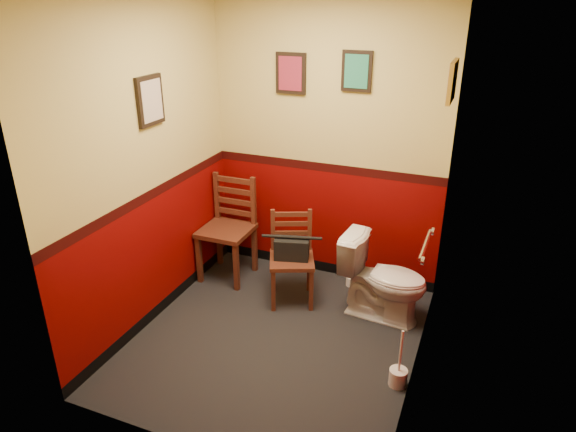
# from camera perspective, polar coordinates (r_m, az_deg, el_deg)

# --- Properties ---
(floor) EXTENTS (2.20, 2.40, 0.00)m
(floor) POSITION_cam_1_polar(r_m,az_deg,el_deg) (4.34, -1.28, -13.45)
(floor) COLOR black
(floor) RESTS_ON ground
(wall_back) EXTENTS (2.20, 0.00, 2.70)m
(wall_back) POSITION_cam_1_polar(r_m,az_deg,el_deg) (4.75, 4.35, 8.15)
(wall_back) COLOR #5E0403
(wall_back) RESTS_ON ground
(wall_front) EXTENTS (2.20, 0.00, 2.70)m
(wall_front) POSITION_cam_1_polar(r_m,az_deg,el_deg) (2.72, -11.59, -4.63)
(wall_front) COLOR #5E0403
(wall_front) RESTS_ON ground
(wall_left) EXTENTS (0.00, 2.40, 2.70)m
(wall_left) POSITION_cam_1_polar(r_m,az_deg,el_deg) (4.22, -15.36, 5.35)
(wall_left) COLOR #5E0403
(wall_left) RESTS_ON ground
(wall_right) EXTENTS (0.00, 2.40, 2.70)m
(wall_right) POSITION_cam_1_polar(r_m,az_deg,el_deg) (3.42, 15.68, 1.03)
(wall_right) COLOR #5E0403
(wall_right) RESTS_ON ground
(grab_bar) EXTENTS (0.05, 0.56, 0.06)m
(grab_bar) POSITION_cam_1_polar(r_m,az_deg,el_deg) (3.82, 15.07, -3.11)
(grab_bar) COLOR silver
(grab_bar) RESTS_ON wall_right
(framed_print_back_a) EXTENTS (0.28, 0.04, 0.36)m
(framed_print_back_a) POSITION_cam_1_polar(r_m,az_deg,el_deg) (4.73, 0.31, 15.57)
(framed_print_back_a) COLOR black
(framed_print_back_a) RESTS_ON wall_back
(framed_print_back_b) EXTENTS (0.26, 0.04, 0.34)m
(framed_print_back_b) POSITION_cam_1_polar(r_m,az_deg,el_deg) (4.54, 7.64, 15.66)
(framed_print_back_b) COLOR black
(framed_print_back_b) RESTS_ON wall_back
(framed_print_left) EXTENTS (0.04, 0.30, 0.38)m
(framed_print_left) POSITION_cam_1_polar(r_m,az_deg,el_deg) (4.17, -15.05, 12.27)
(framed_print_left) COLOR black
(framed_print_left) RESTS_ON wall_left
(framed_print_right) EXTENTS (0.04, 0.34, 0.28)m
(framed_print_right) POSITION_cam_1_polar(r_m,az_deg,el_deg) (3.82, 17.77, 14.06)
(framed_print_right) COLOR olive
(framed_print_right) RESTS_ON wall_right
(toilet) EXTENTS (0.78, 0.48, 0.73)m
(toilet) POSITION_cam_1_polar(r_m,az_deg,el_deg) (4.48, 10.59, -6.93)
(toilet) COLOR white
(toilet) RESTS_ON floor
(toilet_brush) EXTENTS (0.13, 0.13, 0.47)m
(toilet_brush) POSITION_cam_1_polar(r_m,az_deg,el_deg) (3.95, 12.13, -17.00)
(toilet_brush) COLOR silver
(toilet_brush) RESTS_ON floor
(chair_left) EXTENTS (0.47, 0.47, 1.00)m
(chair_left) POSITION_cam_1_polar(r_m,az_deg,el_deg) (5.02, -6.64, -1.39)
(chair_left) COLOR #562719
(chair_left) RESTS_ON floor
(chair_right) EXTENTS (0.51, 0.51, 0.83)m
(chair_right) POSITION_cam_1_polar(r_m,az_deg,el_deg) (4.63, 0.41, -4.67)
(chair_right) COLOR #562719
(chair_right) RESTS_ON floor
(handbag) EXTENTS (0.33, 0.23, 0.22)m
(handbag) POSITION_cam_1_polar(r_m,az_deg,el_deg) (4.54, 0.42, -3.63)
(handbag) COLOR black
(handbag) RESTS_ON chair_right
(tp_stack) EXTENTS (0.22, 0.11, 0.19)m
(tp_stack) POSITION_cam_1_polar(r_m,az_deg,el_deg) (5.01, 7.70, -7.00)
(tp_stack) COLOR silver
(tp_stack) RESTS_ON floor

